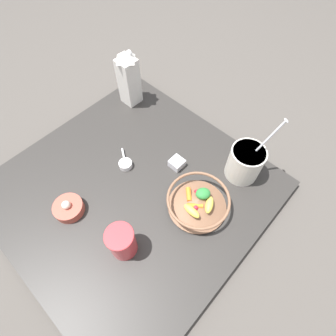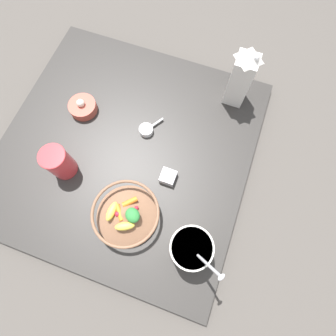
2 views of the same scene
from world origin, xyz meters
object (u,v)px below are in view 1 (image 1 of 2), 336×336
at_px(yogurt_tub, 245,162).
at_px(milk_carton, 129,78).
at_px(fruit_bowl, 198,202).
at_px(spice_jar, 177,163).
at_px(garlic_bowl, 69,208).
at_px(drinking_cup, 122,242).

bearing_deg(yogurt_tub, milk_carton, 1.55).
distance_m(fruit_bowl, milk_carton, 0.62).
relative_size(spice_jar, garlic_bowl, 0.49).
height_order(drinking_cup, spice_jar, drinking_cup).
relative_size(fruit_bowl, yogurt_tub, 0.79).
bearing_deg(yogurt_tub, garlic_bowl, 57.00).
bearing_deg(spice_jar, milk_carton, -17.83).
distance_m(fruit_bowl, yogurt_tub, 0.23).
height_order(fruit_bowl, spice_jar, fruit_bowl).
bearing_deg(drinking_cup, spice_jar, -75.66).
distance_m(milk_carton, drinking_cup, 0.69).
bearing_deg(garlic_bowl, spice_jar, -110.55).
relative_size(yogurt_tub, garlic_bowl, 2.66).
height_order(fruit_bowl, garlic_bowl, fruit_bowl).
distance_m(milk_carton, garlic_bowl, 0.60).
height_order(milk_carton, yogurt_tub, yogurt_tub).
xyz_separation_m(milk_carton, garlic_bowl, (-0.25, 0.53, -0.11)).
relative_size(fruit_bowl, spice_jar, 4.28).
bearing_deg(spice_jar, yogurt_tub, -144.68).
xyz_separation_m(yogurt_tub, spice_jar, (0.20, 0.14, -0.06)).
xyz_separation_m(spice_jar, garlic_bowl, (0.15, 0.40, 0.00)).
bearing_deg(spice_jar, drinking_cup, 104.34).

